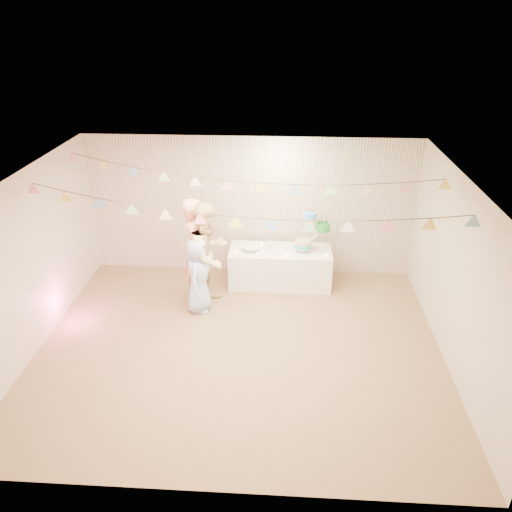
# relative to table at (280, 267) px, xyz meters

# --- Properties ---
(floor) EXTENTS (6.00, 6.00, 0.00)m
(floor) POSITION_rel_table_xyz_m (-0.57, -1.98, -0.34)
(floor) COLOR brown
(floor) RESTS_ON ground
(ceiling) EXTENTS (6.00, 6.00, 0.00)m
(ceiling) POSITION_rel_table_xyz_m (-0.57, -1.98, 2.26)
(ceiling) COLOR white
(ceiling) RESTS_ON ground
(back_wall) EXTENTS (6.00, 6.00, 0.00)m
(back_wall) POSITION_rel_table_xyz_m (-0.57, 0.52, 0.96)
(back_wall) COLOR silver
(back_wall) RESTS_ON ground
(front_wall) EXTENTS (6.00, 6.00, 0.00)m
(front_wall) POSITION_rel_table_xyz_m (-0.57, -4.48, 0.96)
(front_wall) COLOR silver
(front_wall) RESTS_ON ground
(left_wall) EXTENTS (5.00, 5.00, 0.00)m
(left_wall) POSITION_rel_table_xyz_m (-3.57, -1.98, 0.96)
(left_wall) COLOR silver
(left_wall) RESTS_ON ground
(right_wall) EXTENTS (5.00, 5.00, 0.00)m
(right_wall) POSITION_rel_table_xyz_m (2.43, -1.98, 0.96)
(right_wall) COLOR silver
(right_wall) RESTS_ON ground
(table) EXTENTS (1.83, 0.73, 0.69)m
(table) POSITION_rel_table_xyz_m (0.00, 0.00, 0.00)
(table) COLOR white
(table) RESTS_ON floor
(cake_stand) EXTENTS (0.68, 0.40, 0.76)m
(cake_stand) POSITION_rel_table_xyz_m (0.55, 0.05, 0.79)
(cake_stand) COLOR silver
(cake_stand) RESTS_ON table
(cake_bottom) EXTENTS (0.31, 0.31, 0.15)m
(cake_bottom) POSITION_rel_table_xyz_m (0.40, -0.01, 0.49)
(cake_bottom) COLOR #26B5AC
(cake_bottom) RESTS_ON cake_stand
(cake_middle) EXTENTS (0.27, 0.27, 0.22)m
(cake_middle) POSITION_rel_table_xyz_m (0.73, 0.14, 0.76)
(cake_middle) COLOR #1E8D2B
(cake_middle) RESTS_ON cake_stand
(cake_top_tier) EXTENTS (0.25, 0.25, 0.19)m
(cake_top_tier) POSITION_rel_table_xyz_m (0.49, 0.02, 1.03)
(cake_top_tier) COLOR #4EA5F5
(cake_top_tier) RESTS_ON cake_stand
(platter) EXTENTS (0.31, 0.31, 0.02)m
(platter) POSITION_rel_table_xyz_m (-0.53, -0.05, 0.42)
(platter) COLOR white
(platter) RESTS_ON table
(posy) EXTENTS (0.14, 0.14, 0.15)m
(posy) POSITION_rel_table_xyz_m (-0.20, 0.05, 0.48)
(posy) COLOR white
(posy) RESTS_ON table
(person_adult_a) EXTENTS (0.47, 0.69, 1.85)m
(person_adult_a) POSITION_rel_table_xyz_m (-1.39, -0.59, 0.58)
(person_adult_a) COLOR #FFA785
(person_adult_a) RESTS_ON floor
(person_adult_b) EXTENTS (1.03, 1.11, 1.83)m
(person_adult_b) POSITION_rel_table_xyz_m (-1.18, -0.74, 0.57)
(person_adult_b) COLOR #DCC687
(person_adult_b) RESTS_ON floor
(person_child) EXTENTS (0.49, 0.68, 1.30)m
(person_child) POSITION_rel_table_xyz_m (-1.33, -0.95, 0.30)
(person_child) COLOR #AAC3F1
(person_child) RESTS_ON floor
(bunting_back) EXTENTS (5.60, 1.10, 0.40)m
(bunting_back) POSITION_rel_table_xyz_m (-0.57, -0.88, 2.01)
(bunting_back) COLOR pink
(bunting_back) RESTS_ON ceiling
(bunting_front) EXTENTS (5.60, 0.90, 0.36)m
(bunting_front) POSITION_rel_table_xyz_m (-0.57, -2.18, 1.98)
(bunting_front) COLOR #72A5E5
(bunting_front) RESTS_ON ceiling
(tealight_0) EXTENTS (0.04, 0.04, 0.03)m
(tealight_0) POSITION_rel_table_xyz_m (-0.80, -0.15, 0.36)
(tealight_0) COLOR #FFD88C
(tealight_0) RESTS_ON table
(tealight_1) EXTENTS (0.04, 0.04, 0.03)m
(tealight_1) POSITION_rel_table_xyz_m (-0.35, 0.18, 0.36)
(tealight_1) COLOR #FFD88C
(tealight_1) RESTS_ON table
(tealight_2) EXTENTS (0.04, 0.04, 0.03)m
(tealight_2) POSITION_rel_table_xyz_m (0.10, -0.22, 0.36)
(tealight_2) COLOR #FFD88C
(tealight_2) RESTS_ON table
(tealight_3) EXTENTS (0.04, 0.04, 0.03)m
(tealight_3) POSITION_rel_table_xyz_m (0.35, 0.22, 0.36)
(tealight_3) COLOR #FFD88C
(tealight_3) RESTS_ON table
(tealight_4) EXTENTS (0.04, 0.04, 0.03)m
(tealight_4) POSITION_rel_table_xyz_m (0.82, -0.18, 0.36)
(tealight_4) COLOR #FFD88C
(tealight_4) RESTS_ON table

